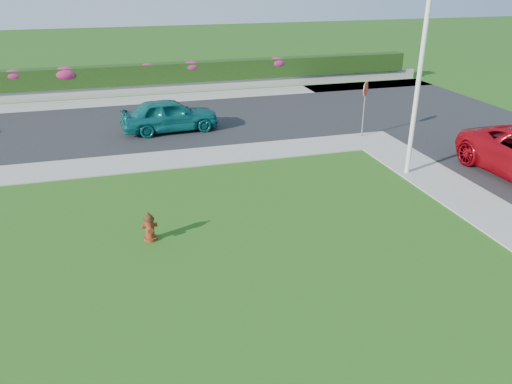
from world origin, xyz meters
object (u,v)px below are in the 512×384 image
object	(u,v)px
utility_pole	(418,84)
fire_hydrant	(150,227)
sedan_teal	(170,115)
stop_sign	(365,96)

from	to	relation	value
utility_pole	fire_hydrant	bearing A→B (deg)	-165.61
sedan_teal	utility_pole	world-z (taller)	utility_pole
stop_sign	utility_pole	bearing A→B (deg)	-118.63
sedan_teal	stop_sign	xyz separation A→B (m)	(7.87, -3.06, 1.02)
sedan_teal	stop_sign	world-z (taller)	stop_sign
fire_hydrant	utility_pole	xyz separation A→B (m)	(9.20, 2.36, 2.80)
stop_sign	fire_hydrant	bearing A→B (deg)	-168.37
fire_hydrant	sedan_teal	xyz separation A→B (m)	(1.75, 9.73, 0.38)
fire_hydrant	utility_pole	distance (m)	9.91
sedan_teal	utility_pole	size ratio (longest dim) A/B	0.67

